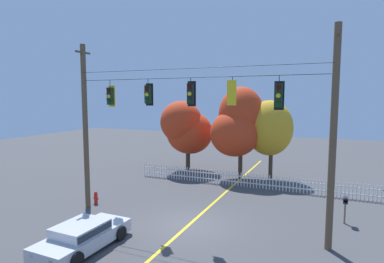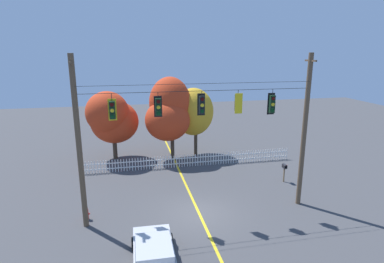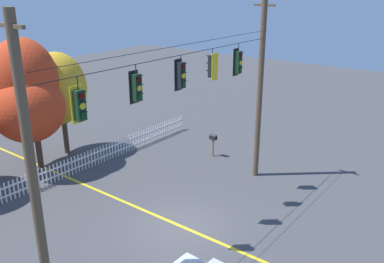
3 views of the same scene
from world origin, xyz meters
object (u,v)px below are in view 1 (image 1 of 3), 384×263
Objects in this scene: traffic_signal_southbound_primary at (148,94)px; parked_car at (83,235)px; fire_hydrant at (96,198)px; traffic_signal_eastbound_side at (279,95)px; autumn_maple_near_fence at (185,128)px; traffic_signal_northbound_secondary at (232,93)px; autumn_maple_mid at (238,125)px; traffic_signal_northbound_primary at (191,94)px; roadside_mailbox at (345,202)px; autumn_oak_far_east at (269,127)px; traffic_signal_westbound_side at (110,96)px.

parked_car is at bearing -100.70° from traffic_signal_southbound_primary.
parked_car is at bearing -54.84° from fire_hydrant.
autumn_maple_near_fence is at bearing 130.74° from traffic_signal_eastbound_side.
traffic_signal_northbound_secondary is at bearing 38.31° from parked_car.
autumn_maple_mid is at bearing 79.17° from parked_car.
autumn_maple_near_fence is at bearing 116.02° from traffic_signal_northbound_primary.
traffic_signal_southbound_primary is 11.39m from roadside_mailbox.
autumn_maple_near_fence is 0.99× the size of autumn_oak_far_east.
autumn_maple_near_fence reaches higher than roadside_mailbox.
fire_hydrant is (-6.58, 0.71, -6.19)m from traffic_signal_northbound_primary.
traffic_signal_northbound_primary is at bearing 52.76° from parked_car.
traffic_signal_westbound_side is 1.05× the size of traffic_signal_northbound_primary.
traffic_signal_southbound_primary is 10.66m from autumn_maple_mid.
traffic_signal_northbound_secondary reaches higher than autumn_maple_near_fence.
autumn_oak_far_east is (1.87, 10.97, -2.47)m from traffic_signal_northbound_primary.
traffic_signal_northbound_secondary is (6.83, -0.02, 0.13)m from traffic_signal_westbound_side.
traffic_signal_westbound_side is 0.23× the size of autumn_oak_far_east.
fire_hydrant is at bearing 176.22° from traffic_signal_eastbound_side.
traffic_signal_northbound_primary reaches higher than roadside_mailbox.
traffic_signal_westbound_side is 2.38m from traffic_signal_southbound_primary.
traffic_signal_southbound_primary reaches higher than autumn_maple_mid.
autumn_oak_far_east is 13.80m from fire_hydrant.
traffic_signal_northbound_secondary is at bearing -76.39° from autumn_maple_mid.
autumn_oak_far_east is (4.24, 10.97, -2.45)m from traffic_signal_southbound_primary.
traffic_signal_eastbound_side is 0.24× the size of autumn_maple_near_fence.
traffic_signal_northbound_secondary is (4.45, -0.02, 0.05)m from traffic_signal_southbound_primary.
fire_hydrant is at bearing 175.20° from traffic_signal_northbound_secondary.
traffic_signal_westbound_side is 0.33× the size of parked_car.
autumn_maple_mid is 15.09m from parked_car.
traffic_signal_eastbound_side is 0.21× the size of autumn_maple_mid.
autumn_oak_far_east is at bearing -0.88° from autumn_maple_near_fence.
traffic_signal_westbound_side is 6.39m from fire_hydrant.
autumn_maple_mid is (-4.54, 10.23, -2.20)m from traffic_signal_eastbound_side.
autumn_maple_near_fence is at bearing 105.33° from traffic_signal_southbound_primary.
fire_hydrant is at bearing 125.16° from parked_car.
autumn_maple_mid is 9.49× the size of fire_hydrant.
traffic_signal_eastbound_side is at bearing 0.53° from traffic_signal_northbound_secondary.
traffic_signal_westbound_side is 0.97× the size of traffic_signal_eastbound_side.
autumn_oak_far_east reaches higher than roadside_mailbox.
autumn_oak_far_east is at bearing 50.54° from fire_hydrant.
traffic_signal_southbound_primary is 0.22× the size of autumn_maple_near_fence.
parked_car is at bearing -150.35° from traffic_signal_eastbound_side.
autumn_oak_far_east is (2.27, 0.74, -0.17)m from autumn_maple_mid.
fire_hydrant is (-8.66, 0.73, -6.22)m from traffic_signal_northbound_secondary.
autumn_oak_far_east reaches higher than parked_car.
parked_car is (-5.23, -4.13, -5.99)m from traffic_signal_northbound_secondary.
autumn_maple_near_fence is 1.42× the size of parked_car.
traffic_signal_southbound_primary is 11.82m from autumn_maple_near_fence.
traffic_signal_westbound_side and traffic_signal_northbound_secondary have the same top height.
traffic_signal_northbound_secondary is 11.27m from autumn_oak_far_east.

